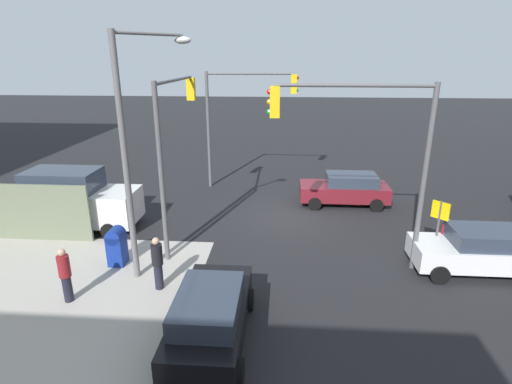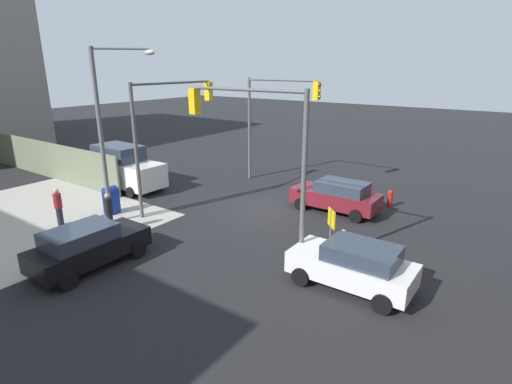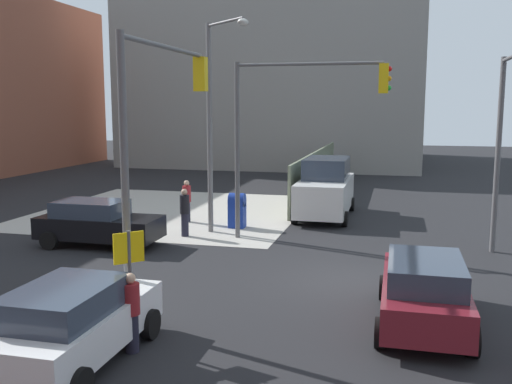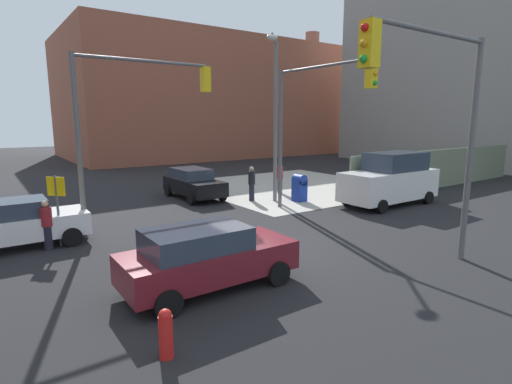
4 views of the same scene
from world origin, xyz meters
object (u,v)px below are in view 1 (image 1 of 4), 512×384
at_px(street_lamp_corner, 134,141).
at_px(van_white_delivery, 73,200).
at_px(coupe_black, 210,315).
at_px(fire_hydrant, 376,183).
at_px(sedan_maroon, 346,189).
at_px(traffic_signal_ne_corner, 175,127).
at_px(pedestrian_waiting, 65,274).
at_px(pedestrian_walking_north, 158,262).
at_px(traffic_signal_se_corner, 242,107).
at_px(traffic_signal_nw_corner, 365,141).
at_px(pedestrian_crossing, 445,239).
at_px(hatchback_white, 476,250).
at_px(mailbox_blue, 117,245).

bearing_deg(street_lamp_corner, van_white_delivery, -39.84).
bearing_deg(coupe_black, fire_hydrant, -118.15).
relative_size(fire_hydrant, sedan_maroon, 0.21).
bearing_deg(traffic_signal_ne_corner, pedestrian_waiting, 65.42).
relative_size(traffic_signal_ne_corner, pedestrian_walking_north, 3.55).
distance_m(traffic_signal_ne_corner, pedestrian_walking_north, 5.54).
distance_m(fire_hydrant, coupe_black, 14.91).
xyz_separation_m(van_white_delivery, pedestrian_waiting, (-2.62, 5.60, -0.34)).
bearing_deg(traffic_signal_se_corner, pedestrian_walking_north, 81.60).
height_order(traffic_signal_nw_corner, pedestrian_crossing, traffic_signal_nw_corner).
bearing_deg(fire_hydrant, street_lamp_corner, 44.34).
bearing_deg(pedestrian_walking_north, traffic_signal_nw_corner, 146.43).
height_order(fire_hydrant, hatchback_white, hatchback_white).
xyz_separation_m(street_lamp_corner, coupe_black, (-2.92, 3.42, -3.86)).
xyz_separation_m(mailbox_blue, hatchback_white, (-12.77, -0.37, 0.08)).
height_order(traffic_signal_nw_corner, fire_hydrant, traffic_signal_nw_corner).
relative_size(pedestrian_waiting, pedestrian_walking_north, 0.98).
bearing_deg(traffic_signal_se_corner, pedestrian_crossing, 135.26).
xyz_separation_m(traffic_signal_nw_corner, traffic_signal_ne_corner, (6.94, -2.13, 0.01)).
bearing_deg(fire_hydrant, coupe_black, 61.85).
relative_size(coupe_black, pedestrian_crossing, 2.61).
distance_m(fire_hydrant, van_white_delivery, 15.64).
bearing_deg(traffic_signal_ne_corner, traffic_signal_nw_corner, 162.96).
relative_size(mailbox_blue, van_white_delivery, 0.26).
distance_m(street_lamp_corner, fire_hydrant, 14.54).
distance_m(traffic_signal_ne_corner, mailbox_blue, 4.98).
bearing_deg(mailbox_blue, hatchback_white, -178.32).
xyz_separation_m(street_lamp_corner, hatchback_white, (-11.53, -0.90, -3.86)).
distance_m(coupe_black, pedestrian_crossing, 9.37).
xyz_separation_m(fire_hydrant, coupe_black, (7.04, 13.15, 0.36)).
height_order(mailbox_blue, van_white_delivery, van_white_delivery).
bearing_deg(pedestrian_walking_north, pedestrian_waiting, -31.23).
height_order(street_lamp_corner, sedan_maroon, street_lamp_corner).
height_order(traffic_signal_ne_corner, mailbox_blue, traffic_signal_ne_corner).
bearing_deg(fire_hydrant, sedan_maroon, 48.06).
bearing_deg(van_white_delivery, hatchback_white, 169.98).
bearing_deg(coupe_black, pedestrian_walking_north, -48.48).
bearing_deg(van_white_delivery, pedestrian_walking_north, 137.99).
xyz_separation_m(pedestrian_waiting, pedestrian_walking_north, (-2.60, -0.90, 0.02)).
bearing_deg(fire_hydrant, pedestrian_walking_north, 49.31).
height_order(fire_hydrant, van_white_delivery, van_white_delivery).
xyz_separation_m(traffic_signal_nw_corner, mailbox_blue, (8.64, 0.50, -3.86)).
height_order(mailbox_blue, pedestrian_crossing, pedestrian_crossing).
relative_size(traffic_signal_nw_corner, sedan_maroon, 1.46).
xyz_separation_m(mailbox_blue, coupe_black, (-4.16, 3.95, 0.08)).
relative_size(traffic_signal_se_corner, pedestrian_waiting, 3.61).
xyz_separation_m(traffic_signal_nw_corner, traffic_signal_se_corner, (5.02, -9.00, -0.02)).
bearing_deg(pedestrian_crossing, traffic_signal_ne_corner, 152.02).
relative_size(traffic_signal_ne_corner, fire_hydrant, 6.91).
xyz_separation_m(traffic_signal_se_corner, pedestrian_walking_north, (1.63, 11.00, -3.65)).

